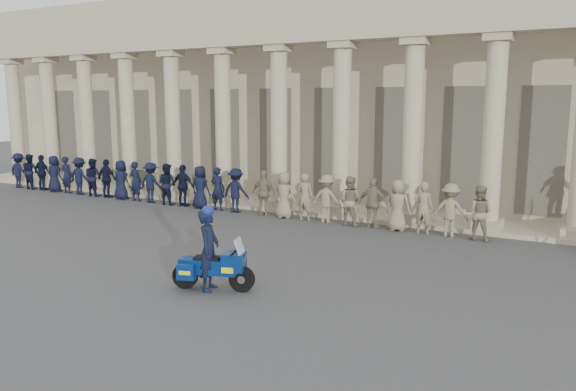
{
  "coord_description": "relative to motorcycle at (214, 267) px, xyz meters",
  "views": [
    {
      "loc": [
        9.39,
        -10.73,
        4.26
      ],
      "look_at": [
        1.86,
        2.97,
        1.6
      ],
      "focal_mm": 35.0,
      "sensor_mm": 36.0,
      "label": 1
    }
  ],
  "objects": [
    {
      "name": "building",
      "position": [
        -2.03,
        15.57,
        3.99
      ],
      "size": [
        40.0,
        12.5,
        9.0
      ],
      "color": "tan",
      "rests_on": "ground"
    },
    {
      "name": "ground",
      "position": [
        -2.03,
        0.83,
        -0.54
      ],
      "size": [
        90.0,
        90.0,
        0.0
      ],
      "primitive_type": "plane",
      "color": "#3E3E40",
      "rests_on": "ground"
    },
    {
      "name": "rider",
      "position": [
        -0.1,
        -0.04,
        0.43
      ],
      "size": [
        0.64,
        0.79,
        1.96
      ],
      "rotation": [
        0.0,
        0.0,
        1.9
      ],
      "color": "black",
      "rests_on": "ground"
    },
    {
      "name": "motorcycle",
      "position": [
        0.0,
        0.0,
        0.0
      ],
      "size": [
        1.87,
        1.06,
        1.24
      ],
      "rotation": [
        0.0,
        0.0,
        0.32
      ],
      "color": "black",
      "rests_on": "ground"
    },
    {
      "name": "officer_rank",
      "position": [
        -6.67,
        7.7,
        0.32
      ],
      "size": [
        22.75,
        0.65,
        1.7
      ],
      "color": "black",
      "rests_on": "ground"
    }
  ]
}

